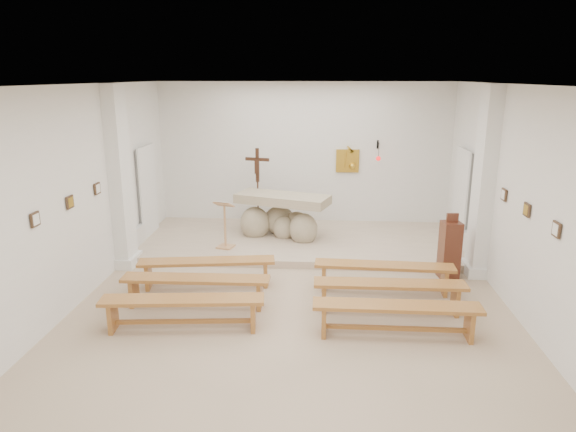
# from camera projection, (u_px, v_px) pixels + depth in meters

# --- Properties ---
(ground) EXTENTS (7.00, 10.00, 0.00)m
(ground) POSITION_uv_depth(u_px,v_px,m) (291.00, 315.00, 8.03)
(ground) COLOR #C4AA8D
(ground) RESTS_ON ground
(wall_left) EXTENTS (0.02, 10.00, 3.50)m
(wall_left) POSITION_uv_depth(u_px,v_px,m) (62.00, 203.00, 7.80)
(wall_left) COLOR silver
(wall_left) RESTS_ON ground
(wall_right) EXTENTS (0.02, 10.00, 3.50)m
(wall_right) POSITION_uv_depth(u_px,v_px,m) (534.00, 211.00, 7.34)
(wall_right) COLOR silver
(wall_right) RESTS_ON ground
(wall_back) EXTENTS (7.00, 0.02, 3.50)m
(wall_back) POSITION_uv_depth(u_px,v_px,m) (304.00, 156.00, 12.37)
(wall_back) COLOR silver
(wall_back) RESTS_ON ground
(ceiling) EXTENTS (7.00, 10.00, 0.02)m
(ceiling) POSITION_uv_depth(u_px,v_px,m) (291.00, 86.00, 7.11)
(ceiling) COLOR silver
(ceiling) RESTS_ON wall_back
(sanctuary_platform) EXTENTS (6.98, 3.00, 0.15)m
(sanctuary_platform) POSITION_uv_depth(u_px,v_px,m) (301.00, 241.00, 11.38)
(sanctuary_platform) COLOR #C7B399
(sanctuary_platform) RESTS_ON ground
(pilaster_left) EXTENTS (0.26, 0.55, 3.50)m
(pilaster_left) POSITION_uv_depth(u_px,v_px,m) (120.00, 178.00, 9.72)
(pilaster_left) COLOR white
(pilaster_left) RESTS_ON ground
(pilaster_right) EXTENTS (0.26, 0.55, 3.50)m
(pilaster_right) POSITION_uv_depth(u_px,v_px,m) (484.00, 183.00, 9.27)
(pilaster_right) COLOR white
(pilaster_right) RESTS_ON ground
(gold_wall_relief) EXTENTS (0.55, 0.04, 0.55)m
(gold_wall_relief) POSITION_uv_depth(u_px,v_px,m) (348.00, 161.00, 12.30)
(gold_wall_relief) COLOR gold
(gold_wall_relief) RESTS_ON wall_back
(sanctuary_lamp) EXTENTS (0.11, 0.36, 0.44)m
(sanctuary_lamp) POSITION_uv_depth(u_px,v_px,m) (378.00, 156.00, 11.97)
(sanctuary_lamp) COLOR black
(sanctuary_lamp) RESTS_ON wall_back
(station_frame_left_front) EXTENTS (0.03, 0.20, 0.20)m
(station_frame_left_front) POSITION_uv_depth(u_px,v_px,m) (35.00, 219.00, 7.04)
(station_frame_left_front) COLOR #402C1C
(station_frame_left_front) RESTS_ON wall_left
(station_frame_left_mid) EXTENTS (0.03, 0.20, 0.20)m
(station_frame_left_mid) POSITION_uv_depth(u_px,v_px,m) (70.00, 202.00, 8.00)
(station_frame_left_mid) COLOR #402C1C
(station_frame_left_mid) RESTS_ON wall_left
(station_frame_left_rear) EXTENTS (0.03, 0.20, 0.20)m
(station_frame_left_rear) POSITION_uv_depth(u_px,v_px,m) (97.00, 189.00, 8.96)
(station_frame_left_rear) COLOR #402C1C
(station_frame_left_rear) RESTS_ON wall_left
(station_frame_right_front) EXTENTS (0.03, 0.20, 0.20)m
(station_frame_right_front) POSITION_uv_depth(u_px,v_px,m) (556.00, 229.00, 6.58)
(station_frame_right_front) COLOR #402C1C
(station_frame_right_front) RESTS_ON wall_right
(station_frame_right_mid) EXTENTS (0.03, 0.20, 0.20)m
(station_frame_right_mid) POSITION_uv_depth(u_px,v_px,m) (527.00, 210.00, 7.54)
(station_frame_right_mid) COLOR #402C1C
(station_frame_right_mid) RESTS_ON wall_right
(station_frame_right_rear) EXTENTS (0.03, 0.20, 0.20)m
(station_frame_right_rear) POSITION_uv_depth(u_px,v_px,m) (504.00, 195.00, 8.50)
(station_frame_right_rear) COLOR #402C1C
(station_frame_right_rear) RESTS_ON wall_right
(radiator_left) EXTENTS (0.10, 0.85, 0.52)m
(radiator_left) POSITION_uv_depth(u_px,v_px,m) (136.00, 241.00, 10.79)
(radiator_left) COLOR silver
(radiator_left) RESTS_ON ground
(radiator_right) EXTENTS (0.10, 0.85, 0.52)m
(radiator_right) POSITION_uv_depth(u_px,v_px,m) (469.00, 248.00, 10.33)
(radiator_right) COLOR silver
(radiator_right) RESTS_ON ground
(altar) EXTENTS (2.18, 1.39, 1.05)m
(altar) POSITION_uv_depth(u_px,v_px,m) (282.00, 219.00, 11.40)
(altar) COLOR tan
(altar) RESTS_ON sanctuary_platform
(lectern) EXTENTS (0.43, 0.39, 1.03)m
(lectern) POSITION_uv_depth(u_px,v_px,m) (225.00, 224.00, 10.60)
(lectern) COLOR tan
(lectern) RESTS_ON sanctuary_platform
(crucifix_stand) EXTENTS (0.57, 0.25, 1.89)m
(crucifix_stand) POSITION_uv_depth(u_px,v_px,m) (258.00, 183.00, 11.82)
(crucifix_stand) COLOR #392012
(crucifix_stand) RESTS_ON sanctuary_platform
(potted_plant) EXTENTS (0.54, 0.52, 0.46)m
(potted_plant) POSITION_uv_depth(u_px,v_px,m) (284.00, 222.00, 11.81)
(potted_plant) COLOR #2F5722
(potted_plant) RESTS_ON sanctuary_platform
(donation_pedestal) EXTENTS (0.38, 0.38, 1.24)m
(donation_pedestal) POSITION_uv_depth(u_px,v_px,m) (450.00, 250.00, 9.39)
(donation_pedestal) COLOR #532B17
(donation_pedestal) RESTS_ON ground
(bench_left_front) EXTENTS (2.41, 0.70, 0.50)m
(bench_left_front) POSITION_uv_depth(u_px,v_px,m) (207.00, 267.00, 9.03)
(bench_left_front) COLOR #AE6932
(bench_left_front) RESTS_ON ground
(bench_right_front) EXTENTS (2.39, 0.48, 0.50)m
(bench_right_front) POSITION_uv_depth(u_px,v_px,m) (384.00, 271.00, 8.83)
(bench_right_front) COLOR #AE6932
(bench_right_front) RESTS_ON ground
(bench_left_second) EXTENTS (2.39, 0.42, 0.50)m
(bench_left_second) POSITION_uv_depth(u_px,v_px,m) (196.00, 284.00, 8.26)
(bench_left_second) COLOR #AE6932
(bench_left_second) RESTS_ON ground
(bench_right_second) EXTENTS (2.38, 0.40, 0.50)m
(bench_right_second) POSITION_uv_depth(u_px,v_px,m) (390.00, 290.00, 8.05)
(bench_right_second) COLOR #AE6932
(bench_right_second) RESTS_ON ground
(bench_left_third) EXTENTS (2.40, 0.60, 0.50)m
(bench_left_third) POSITION_uv_depth(u_px,v_px,m) (183.00, 306.00, 7.49)
(bench_left_third) COLOR #AE6932
(bench_left_third) RESTS_ON ground
(bench_right_third) EXTENTS (2.38, 0.39, 0.50)m
(bench_right_third) POSITION_uv_depth(u_px,v_px,m) (396.00, 312.00, 7.28)
(bench_right_third) COLOR #AE6932
(bench_right_third) RESTS_ON ground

